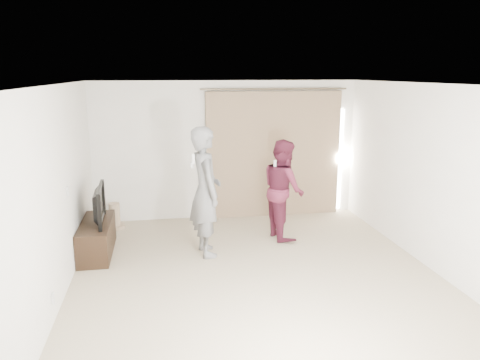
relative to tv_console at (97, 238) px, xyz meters
The scene contains 10 objects.
floor 2.56m from the tv_console, 27.33° to the right, with size 5.50×5.50×0.00m, color #BBAA8C.
wall_back 2.95m from the tv_console, 34.89° to the left, with size 5.00×0.04×2.60m, color white.
wall_left 1.59m from the tv_console, 101.35° to the right, with size 0.04×5.50×2.60m.
ceiling 3.47m from the tv_console, 27.33° to the right, with size 5.00×5.50×0.01m, color white.
curtain 3.65m from the tv_console, 25.41° to the left, with size 2.80×0.11×2.46m.
tv_console is the anchor object (origin of this frame).
tv 0.53m from the tv_console, ahead, with size 0.98×0.13×0.56m, color black.
scratching_post 1.21m from the tv_console, 82.14° to the left, with size 0.35×0.35×0.46m.
person_man 1.84m from the tv_console, ahead, with size 0.58×0.79×1.98m.
person_woman 3.09m from the tv_console, ahead, with size 0.73×0.89×1.67m.
Camera 1 is at (-1.25, -5.93, 2.75)m, focal length 35.00 mm.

